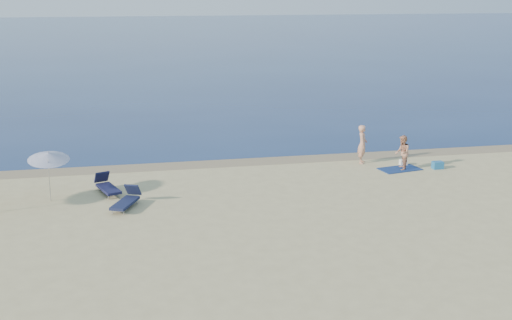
{
  "coord_description": "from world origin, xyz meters",
  "views": [
    {
      "loc": [
        -7.38,
        -10.24,
        8.26
      ],
      "look_at": [
        -2.11,
        16.0,
        1.0
      ],
      "focal_mm": 45.0,
      "sensor_mm": 36.0,
      "label": 1
    }
  ],
  "objects_px": {
    "person_left": "(362,144)",
    "blue_cooler": "(438,165)",
    "person_right": "(402,153)",
    "umbrella_near": "(48,156)"
  },
  "relations": [
    {
      "from": "person_left",
      "to": "blue_cooler",
      "type": "bearing_deg",
      "value": -95.78
    },
    {
      "from": "person_left",
      "to": "person_right",
      "type": "bearing_deg",
      "value": -113.91
    },
    {
      "from": "person_left",
      "to": "umbrella_near",
      "type": "distance_m",
      "value": 14.43
    },
    {
      "from": "person_left",
      "to": "person_right",
      "type": "height_order",
      "value": "person_left"
    },
    {
      "from": "person_right",
      "to": "blue_cooler",
      "type": "height_order",
      "value": "person_right"
    },
    {
      "from": "person_right",
      "to": "umbrella_near",
      "type": "relative_size",
      "value": 0.76
    },
    {
      "from": "umbrella_near",
      "to": "person_right",
      "type": "bearing_deg",
      "value": -6.6
    },
    {
      "from": "person_left",
      "to": "blue_cooler",
      "type": "xyz_separation_m",
      "value": [
        3.13,
        -1.67,
        -0.76
      ]
    },
    {
      "from": "person_left",
      "to": "person_right",
      "type": "distance_m",
      "value": 2.04
    },
    {
      "from": "person_left",
      "to": "umbrella_near",
      "type": "bearing_deg",
      "value": 123.52
    }
  ]
}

